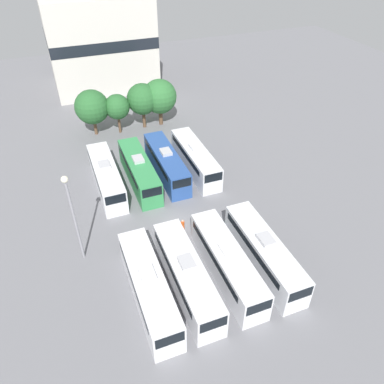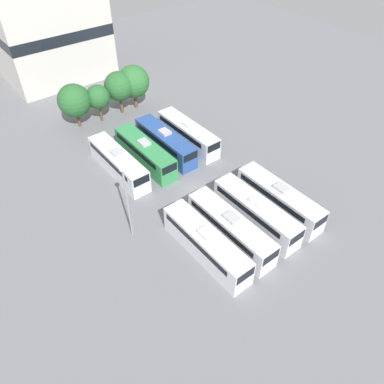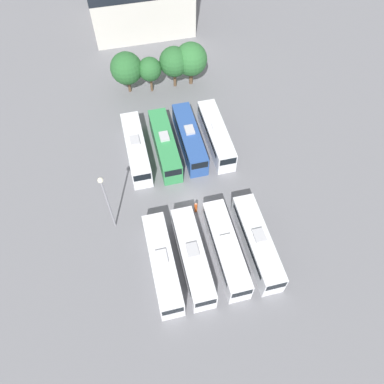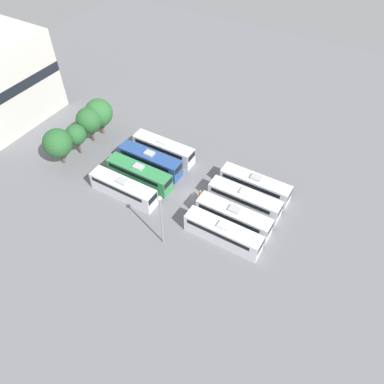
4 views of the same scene
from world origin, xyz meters
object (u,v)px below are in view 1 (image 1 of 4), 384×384
Objects in this scene: bus_3 at (264,252)px; bus_4 at (106,176)px; worker_person at (183,227)px; bus_5 at (139,170)px; tree_0 at (92,107)px; bus_7 at (195,158)px; bus_6 at (166,163)px; depot_building at (100,41)px; light_pole at (71,207)px; tree_2 at (142,99)px; bus_1 at (187,275)px; bus_2 at (227,262)px; tree_1 at (117,107)px; bus_0 at (149,286)px; tree_3 at (160,97)px.

bus_4 is (-11.00, 17.03, 0.00)m from bus_3.
bus_5 is at bearing 99.73° from worker_person.
worker_person is (1.75, -10.20, -0.88)m from bus_5.
tree_0 is at bearing 100.89° from worker_person.
bus_7 is (7.16, 0.12, 0.00)m from bus_5.
tree_0 is at bearing 108.08° from bus_3.
tree_0 is (-4.64, 24.11, 3.41)m from worker_person.
bus_6 is 6.45× the size of worker_person.
tree_0 is (0.97, 13.70, 2.53)m from bus_4.
depot_building reaches higher than bus_7.
light_pole reaches higher than bus_4.
bus_3 is 30.59m from tree_2.
tree_2 is (0.77, 13.14, 2.73)m from bus_6.
bus_4 is at bearing -178.74° from bus_6.
bus_5 is (0.28, 16.79, 0.00)m from bus_1.
bus_3 is at bearing -24.32° from light_pole.
bus_3 is 16.94m from bus_7.
bus_2 is 1.67× the size of tree_2.
bus_5 is 33.30m from depot_building.
tree_0 reaches higher than bus_1.
bus_6 is (7.35, 0.16, 0.00)m from bus_4.
bus_0 is at bearing -97.79° from tree_1.
bus_2 is 1.00× the size of bus_3.
bus_1 and bus_2 have the same top height.
bus_7 is at bearing -81.02° from depot_building.
bus_6 is 13.36m from tree_1.
bus_7 is at bearing 77.81° from bus_2.
bus_0 is 20.07m from bus_7.
bus_3 is 1.61× the size of tree_3.
depot_building is (-5.14, 32.56, 6.05)m from bus_7.
light_pole is at bearing -102.39° from tree_0.
bus_7 is at bearing -53.91° from tree_0.
tree_1 reaches higher than bus_2.
bus_2 is 49.79m from depot_building.
tree_0 is (-10.03, 30.73, 2.53)m from bus_3.
bus_5 is (3.62, 16.81, 0.00)m from bus_0.
bus_5 and bus_7 have the same top height.
bus_1 and bus_3 have the same top height.
worker_person is at bearing -86.91° from tree_1.
tree_0 is 0.38× the size of depot_building.
bus_3 is 1.00× the size of bus_6.
tree_0 is at bearing 88.64° from bus_0.
tree_3 reaches higher than bus_4.
tree_3 reaches higher than worker_person.
bus_7 is (3.64, 16.84, 0.00)m from bus_2.
light_pole is at bearing -146.68° from bus_7.
worker_person is at bearing -90.35° from depot_building.
tree_2 is (0.75, 30.23, 2.73)m from bus_2.
bus_2 is 1.68× the size of tree_0.
worker_person is at bearing -61.71° from bus_4.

